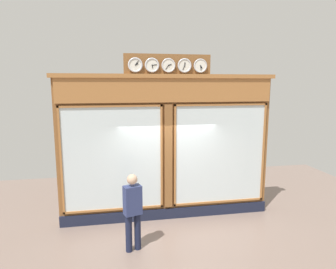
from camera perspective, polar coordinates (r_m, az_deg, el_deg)
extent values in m
cube|color=brown|center=(7.78, -0.20, -2.93)|extent=(5.49, 0.30, 3.67)
cube|color=#191E33|center=(8.16, 0.03, -14.88)|extent=(5.49, 0.08, 0.28)
cube|color=#A56936|center=(7.41, 0.06, 8.46)|extent=(5.39, 0.08, 0.59)
cube|color=#A56936|center=(7.43, 0.03, 11.12)|extent=(5.60, 0.20, 0.10)
cube|color=silver|center=(8.02, 9.92, -3.76)|extent=(2.40, 0.02, 2.58)
cube|color=#A56936|center=(7.81, 10.25, 5.64)|extent=(2.50, 0.04, 0.05)
cube|color=#A56936|center=(8.40, 9.70, -12.55)|extent=(2.50, 0.04, 0.05)
cube|color=#A56936|center=(8.50, 17.74, -3.32)|extent=(0.05, 0.04, 2.68)
cube|color=#A56936|center=(7.67, 1.34, -4.23)|extent=(0.05, 0.04, 2.68)
cube|color=silver|center=(7.54, -10.53, -4.64)|extent=(2.40, 0.02, 2.58)
cube|color=#A56936|center=(7.31, -10.85, 5.37)|extent=(2.50, 0.04, 0.05)
cube|color=#A56936|center=(7.94, -10.23, -13.91)|extent=(2.50, 0.04, 0.05)
cube|color=#A56936|center=(7.63, -19.79, -4.88)|extent=(0.05, 0.04, 2.68)
cube|color=#A56936|center=(7.61, -1.25, -4.34)|extent=(0.05, 0.04, 2.68)
cube|color=brown|center=(7.64, 0.04, -4.28)|extent=(0.20, 0.10, 2.68)
cube|color=brown|center=(7.48, -0.03, 13.06)|extent=(2.15, 0.06, 0.55)
cylinder|color=white|center=(7.59, 6.21, 12.96)|extent=(0.28, 0.02, 0.28)
torus|color=silver|center=(7.59, 6.22, 12.96)|extent=(0.34, 0.04, 0.34)
cube|color=black|center=(7.58, 6.40, 12.72)|extent=(0.06, 0.01, 0.07)
cube|color=black|center=(7.58, 6.30, 12.51)|extent=(0.03, 0.01, 0.12)
sphere|color=black|center=(7.57, 6.25, 12.96)|extent=(0.02, 0.02, 0.02)
cylinder|color=white|center=(7.49, 3.19, 13.04)|extent=(0.28, 0.02, 0.28)
torus|color=silver|center=(7.48, 3.19, 13.05)|extent=(0.35, 0.04, 0.35)
cube|color=black|center=(7.48, 3.25, 13.34)|extent=(0.03, 0.01, 0.08)
cube|color=black|center=(7.46, 3.02, 12.63)|extent=(0.06, 0.01, 0.11)
sphere|color=black|center=(7.47, 3.22, 13.05)|extent=(0.02, 0.02, 0.02)
cylinder|color=white|center=(7.40, 0.09, 13.10)|extent=(0.28, 0.02, 0.28)
torus|color=silver|center=(7.40, 0.09, 13.10)|extent=(0.34, 0.04, 0.34)
cube|color=black|center=(7.40, 0.39, 13.20)|extent=(0.08, 0.01, 0.04)
cube|color=black|center=(7.38, -0.18, 12.74)|extent=(0.08, 0.01, 0.10)
sphere|color=black|center=(7.39, 0.11, 13.11)|extent=(0.02, 0.02, 0.02)
cylinder|color=white|center=(7.34, -3.08, 13.11)|extent=(0.28, 0.02, 0.28)
torus|color=silver|center=(7.34, -3.07, 13.12)|extent=(0.35, 0.04, 0.35)
cube|color=black|center=(7.33, -3.00, 12.83)|extent=(0.03, 0.01, 0.08)
cube|color=black|center=(7.34, -2.59, 13.17)|extent=(0.12, 0.01, 0.03)
sphere|color=black|center=(7.32, -3.06, 13.12)|extent=(0.02, 0.02, 0.02)
cylinder|color=white|center=(7.30, -6.28, 13.09)|extent=(0.28, 0.02, 0.28)
torus|color=silver|center=(7.30, -6.28, 13.09)|extent=(0.35, 0.04, 0.35)
cube|color=black|center=(7.29, -5.99, 13.23)|extent=(0.08, 0.01, 0.05)
cube|color=black|center=(7.29, -5.99, 13.48)|extent=(0.08, 0.01, 0.10)
sphere|color=black|center=(7.28, -6.27, 13.10)|extent=(0.02, 0.02, 0.02)
cylinder|color=#191E38|center=(6.69, -7.51, -18.22)|extent=(0.14, 0.14, 0.82)
cylinder|color=#191E38|center=(6.75, -5.85, -17.90)|extent=(0.14, 0.14, 0.82)
cube|color=navy|center=(6.42, -6.80, -12.35)|extent=(0.41, 0.32, 0.62)
sphere|color=tan|center=(6.26, -6.88, -8.53)|extent=(0.22, 0.22, 0.22)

